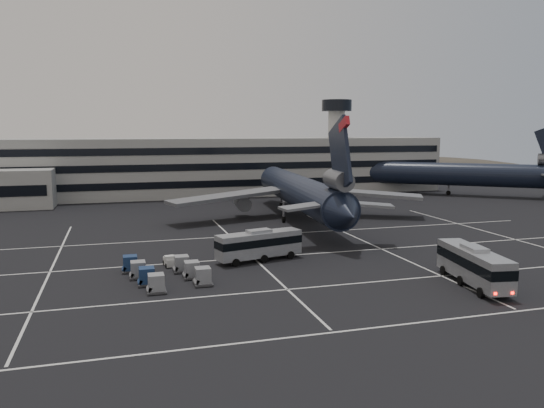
% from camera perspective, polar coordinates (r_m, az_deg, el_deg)
% --- Properties ---
extents(ground, '(260.00, 260.00, 0.00)m').
position_cam_1_polar(ground, '(65.59, 3.98, -6.25)').
color(ground, black).
rests_on(ground, ground).
extents(lane_markings, '(90.00, 55.62, 0.01)m').
position_cam_1_polar(lane_markings, '(66.57, 4.53, -6.04)').
color(lane_markings, silver).
rests_on(lane_markings, ground).
extents(terminal, '(125.00, 26.00, 24.00)m').
position_cam_1_polar(terminal, '(132.46, -7.94, 3.95)').
color(terminal, gray).
rests_on(terminal, ground).
extents(hills, '(352.00, 180.00, 44.00)m').
position_cam_1_polar(hills, '(234.77, -6.33, 1.07)').
color(hills, '#38332B').
rests_on(hills, ground).
extents(trijet_main, '(47.25, 57.70, 18.08)m').
position_cam_1_polar(trijet_main, '(94.20, 2.98, 1.37)').
color(trijet_main, black).
rests_on(trijet_main, ground).
extents(trijet_far, '(48.96, 40.17, 18.08)m').
position_cam_1_polar(trijet_far, '(138.30, 18.92, 3.14)').
color(trijet_far, black).
rests_on(trijet_far, ground).
extents(bus_near, '(4.60, 12.07, 4.16)m').
position_cam_1_polar(bus_near, '(59.29, 20.86, -6.04)').
color(bus_near, gray).
rests_on(bus_near, ground).
extents(bus_far, '(11.35, 5.20, 3.90)m').
position_cam_1_polar(bus_far, '(65.77, -1.40, -4.28)').
color(bus_far, gray).
rests_on(bus_far, ground).
extents(tug_a, '(1.53, 2.29, 1.39)m').
position_cam_1_polar(tug_a, '(64.50, -10.92, -6.06)').
color(tug_a, silver).
rests_on(tug_a, ground).
extents(tug_b, '(2.67, 2.23, 1.48)m').
position_cam_1_polar(tug_b, '(68.46, -2.16, -5.06)').
color(tug_b, silver).
rests_on(tug_b, ground).
extents(uld_cluster, '(9.57, 11.41, 1.86)m').
position_cam_1_polar(uld_cluster, '(58.85, -11.56, -7.15)').
color(uld_cluster, '#2D2D30').
rests_on(uld_cluster, ground).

